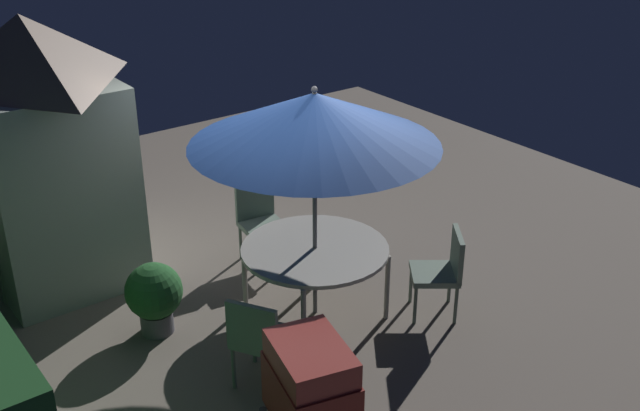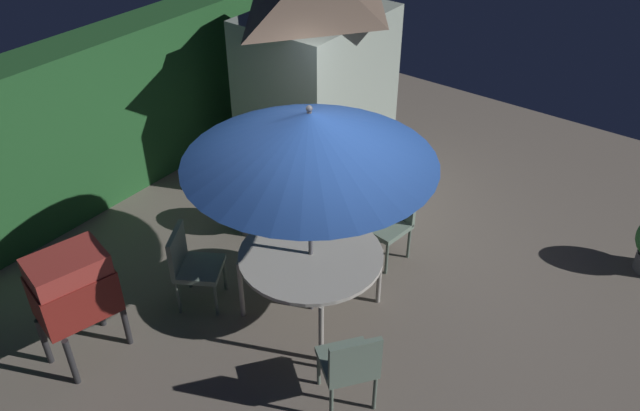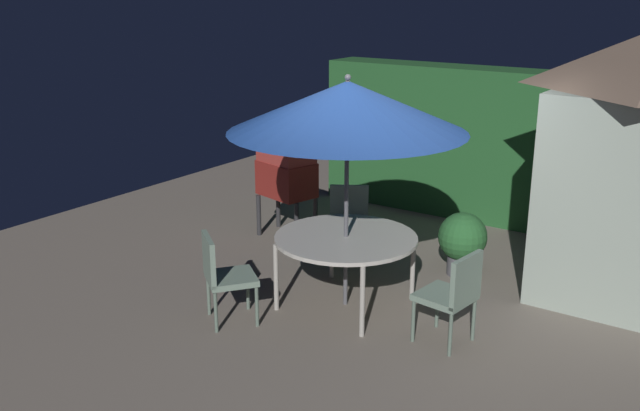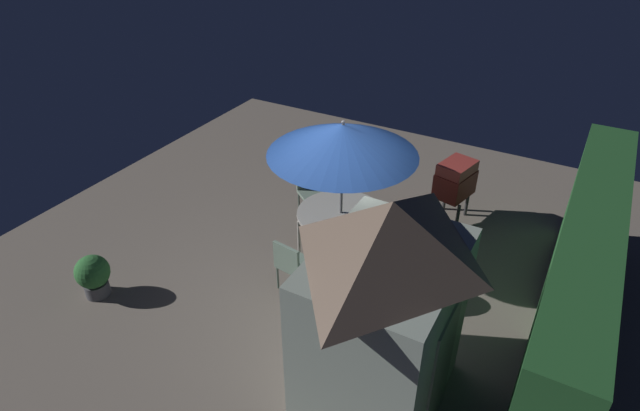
# 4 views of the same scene
# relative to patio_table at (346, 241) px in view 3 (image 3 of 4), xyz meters

# --- Properties ---
(ground_plane) EXTENTS (11.00, 11.00, 0.00)m
(ground_plane) POSITION_rel_patio_table_xyz_m (0.40, 0.05, -0.70)
(ground_plane) COLOR #6B6056
(hedge_backdrop) EXTENTS (5.54, 0.66, 2.11)m
(hedge_backdrop) POSITION_rel_patio_table_xyz_m (0.40, 3.55, 0.35)
(hedge_backdrop) COLOR #1E4C23
(hedge_backdrop) RESTS_ON ground
(patio_table) EXTENTS (1.45, 1.45, 0.75)m
(patio_table) POSITION_rel_patio_table_xyz_m (0.00, 0.00, 0.00)
(patio_table) COLOR #B2ADA3
(patio_table) RESTS_ON ground
(patio_umbrella) EXTENTS (2.34, 2.34, 2.37)m
(patio_umbrella) POSITION_rel_patio_table_xyz_m (0.00, -0.00, 1.37)
(patio_umbrella) COLOR #4C4C51
(patio_umbrella) RESTS_ON ground
(bbq_grill) EXTENTS (0.80, 0.65, 1.20)m
(bbq_grill) POSITION_rel_patio_table_xyz_m (-1.78, 1.37, 0.15)
(bbq_grill) COLOR maroon
(bbq_grill) RESTS_ON ground
(chair_near_shed) EXTENTS (0.63, 0.64, 0.90)m
(chair_near_shed) POSITION_rel_patio_table_xyz_m (-0.64, 1.07, -0.18)
(chair_near_shed) COLOR slate
(chair_near_shed) RESTS_ON ground
(chair_far_side) EXTENTS (0.65, 0.65, 0.90)m
(chair_far_side) POSITION_rel_patio_table_xyz_m (-0.77, -1.01, -0.18)
(chair_far_side) COLOR slate
(chair_far_side) RESTS_ON ground
(chair_toward_hedge) EXTENTS (0.52, 0.52, 0.90)m
(chair_toward_hedge) POSITION_rel_patio_table_xyz_m (1.26, -0.17, -0.18)
(chair_toward_hedge) COLOR slate
(chair_toward_hedge) RESTS_ON ground
(potted_plant_by_shed) EXTENTS (0.55, 0.55, 0.73)m
(potted_plant_by_shed) POSITION_rel_patio_table_xyz_m (0.66, 1.43, -0.28)
(potted_plant_by_shed) COLOR #4C4C51
(potted_plant_by_shed) RESTS_ON ground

